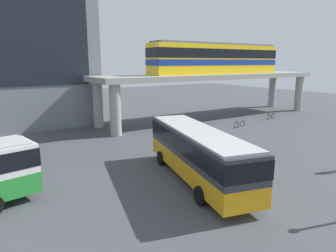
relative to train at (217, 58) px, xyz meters
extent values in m
plane|color=#47494F|center=(-16.34, -9.16, -7.68)|extent=(120.00, 120.00, 0.00)
cube|color=#9E9B93|center=(-0.44, 0.00, -2.27)|extent=(31.99, 6.45, 0.60)
cylinder|color=#9E9B93|center=(-15.24, -2.43, -5.12)|extent=(1.10, 1.10, 5.11)
cylinder|color=#9E9B93|center=(14.35, -2.43, -5.12)|extent=(1.10, 1.10, 5.11)
cylinder|color=#9E9B93|center=(-15.24, 2.43, -5.12)|extent=(1.10, 1.10, 5.11)
cylinder|color=#9E9B93|center=(14.35, 2.43, -5.12)|extent=(1.10, 1.10, 5.11)
cube|color=yellow|center=(0.00, 0.00, -0.17)|extent=(19.21, 2.90, 3.60)
cube|color=navy|center=(0.00, 0.00, -0.53)|extent=(19.27, 2.96, 0.70)
cube|color=black|center=(0.00, 0.00, 0.55)|extent=(19.27, 2.96, 1.10)
cube|color=slate|center=(0.00, 0.00, 1.75)|extent=(18.44, 2.61, 0.24)
cube|color=orange|center=(-15.78, -16.14, -6.63)|extent=(5.07, 11.28, 1.10)
cube|color=#333338|center=(-15.78, -16.14, -5.33)|extent=(5.07, 11.28, 1.50)
cube|color=black|center=(-15.78, -16.14, -5.25)|extent=(5.12, 11.33, 0.96)
cube|color=silver|center=(-15.78, -16.14, -4.52)|extent=(4.81, 10.71, 0.12)
cylinder|color=black|center=(-16.15, -12.42, -7.18)|extent=(0.51, 1.04, 1.00)
cylinder|color=black|center=(-13.72, -13.02, -7.18)|extent=(0.51, 1.04, 1.00)
cylinder|color=black|center=(-17.73, -18.83, -7.18)|extent=(0.51, 1.04, 1.00)
cylinder|color=black|center=(-15.31, -19.43, -7.18)|extent=(0.51, 1.04, 1.00)
torus|color=black|center=(-8.05, -6.67, -7.34)|extent=(0.74, 0.18, 0.74)
torus|color=black|center=(-9.08, -6.85, -7.34)|extent=(0.74, 0.18, 0.74)
cylinder|color=silver|center=(-8.56, -6.76, -7.06)|extent=(1.04, 0.22, 0.05)
cylinder|color=silver|center=(-9.08, -6.85, -7.04)|extent=(0.04, 0.04, 0.55)
cylinder|color=silver|center=(-8.05, -6.67, -6.99)|extent=(0.04, 0.04, 0.65)
torus|color=black|center=(-10.94, -5.83, -7.34)|extent=(0.71, 0.31, 0.74)
torus|color=black|center=(-11.92, -6.20, -7.34)|extent=(0.71, 0.31, 0.74)
cylinder|color=orange|center=(-11.43, -6.01, -7.06)|extent=(1.00, 0.41, 0.05)
cylinder|color=orange|center=(-11.92, -6.20, -7.04)|extent=(0.04, 0.04, 0.55)
cylinder|color=orange|center=(-10.94, -5.83, -6.99)|extent=(0.04, 0.04, 0.65)
torus|color=black|center=(5.65, -4.82, -7.34)|extent=(0.74, 0.15, 0.74)
torus|color=black|center=(4.61, -4.95, -7.34)|extent=(0.74, 0.15, 0.74)
cylinder|color=black|center=(5.13, -4.89, -7.06)|extent=(1.05, 0.18, 0.05)
cylinder|color=black|center=(4.61, -4.95, -7.04)|extent=(0.04, 0.04, 0.55)
cylinder|color=black|center=(5.65, -4.82, -6.99)|extent=(0.04, 0.04, 0.65)
torus|color=black|center=(-1.38, -6.23, -7.34)|extent=(0.74, 0.11, 0.74)
torus|color=black|center=(-2.43, -6.31, -7.34)|extent=(0.74, 0.11, 0.74)
cylinder|color=#1E3FA5|center=(-1.90, -6.27, -7.06)|extent=(1.05, 0.12, 0.05)
cylinder|color=#1E3FA5|center=(-2.43, -6.31, -7.04)|extent=(0.04, 0.04, 0.55)
cylinder|color=#1E3FA5|center=(-1.38, -6.23, -6.99)|extent=(0.04, 0.04, 0.65)
camera|label=1|loc=(-27.08, -30.20, -0.44)|focal=32.70mm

